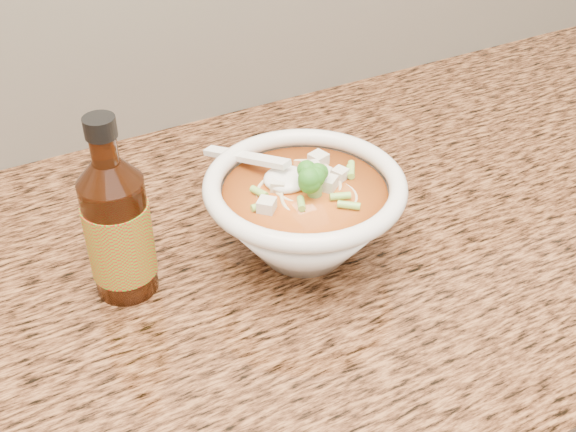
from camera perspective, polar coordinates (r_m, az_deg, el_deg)
name	(u,v)px	position (r m, az deg, el deg)	size (l,w,h in m)	color
counter_slab	(148,302)	(0.79, -10.98, -6.71)	(4.00, 0.68, 0.04)	brown
soup_bowl	(304,214)	(0.78, 1.29, 0.14)	(0.21, 0.23, 0.12)	white
hot_sauce_bottle	(118,229)	(0.73, -13.27, -1.01)	(0.09, 0.09, 0.20)	#3B1708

